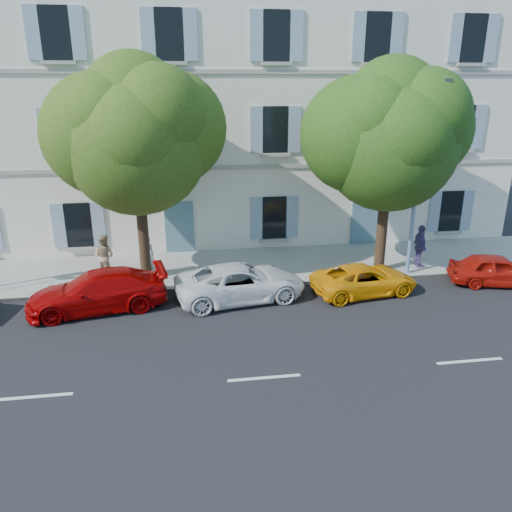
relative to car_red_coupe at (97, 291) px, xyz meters
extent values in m
plane|color=black|center=(5.08, -1.13, -0.69)|extent=(90.00, 90.00, 0.00)
cube|color=#A09E96|center=(5.08, 3.32, -0.62)|extent=(36.00, 4.50, 0.15)
cube|color=#9E998E|center=(5.08, 1.15, -0.61)|extent=(36.00, 0.16, 0.16)
cube|color=white|center=(5.08, 9.07, 5.31)|extent=(28.00, 7.00, 12.00)
imported|color=#A40404|center=(0.00, 0.00, 0.00)|extent=(5.03, 2.74, 1.38)
imported|color=white|center=(5.06, 0.14, -0.03)|extent=(5.04, 2.92, 1.32)
imported|color=#FDA30A|center=(9.74, 0.02, -0.13)|extent=(4.26, 2.46, 1.12)
imported|color=#AB140A|center=(15.20, 0.08, -0.08)|extent=(3.84, 2.27, 1.23)
cylinder|color=#3A2819|center=(1.51, 2.39, 1.13)|extent=(0.42, 0.42, 3.34)
ellipsoid|color=#44671A|center=(1.51, 2.39, 4.80)|extent=(5.34, 5.34, 5.87)
cylinder|color=#3A2819|center=(11.07, 1.91, 1.08)|extent=(0.43, 0.43, 3.25)
ellipsoid|color=#336018|center=(11.07, 1.91, 4.68)|extent=(5.27, 5.27, 5.80)
cylinder|color=#7293BF|center=(12.12, 1.42, 3.27)|extent=(0.15, 0.15, 7.61)
cylinder|color=#7293BF|center=(12.12, 0.76, 7.07)|extent=(0.15, 1.34, 0.10)
cube|color=#383A3D|center=(12.12, 0.09, 6.93)|extent=(0.26, 0.44, 0.17)
imported|color=silver|center=(1.57, 2.74, 0.27)|extent=(0.70, 0.60, 1.63)
imported|color=tan|center=(-0.11, 2.74, 0.35)|extent=(1.07, 0.97, 1.79)
imported|color=#534680|center=(12.90, 2.08, 0.37)|extent=(0.50, 1.09, 1.82)
camera|label=1|loc=(3.17, -16.65, 6.92)|focal=35.00mm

